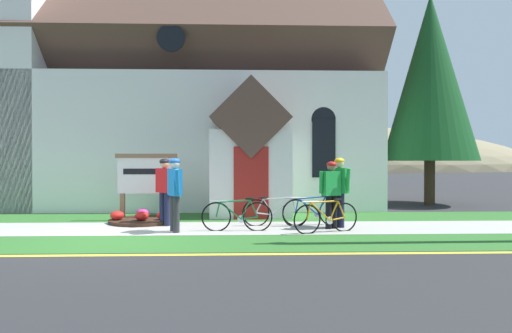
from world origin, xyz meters
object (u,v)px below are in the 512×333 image
(bicycle_blue, at_px, (237,216))
(roadside_conifer, at_px, (430,78))
(bicycle_silver, at_px, (327,217))
(bicycle_yellow, at_px, (314,211))
(cyclist_in_yellow_jersey, at_px, (175,188))
(cyclist_in_green_jersey, at_px, (339,186))
(church_sign, at_px, (147,177))
(bicycle_black, at_px, (276,211))
(cyclist_in_orange_jersey, at_px, (165,186))
(cyclist_in_white_jersey, at_px, (331,189))

(bicycle_blue, xyz_separation_m, roadside_conifer, (7.34, 5.98, 4.52))
(bicycle_silver, relative_size, bicycle_yellow, 0.95)
(bicycle_blue, xyz_separation_m, cyclist_in_yellow_jersey, (-1.47, -0.13, 0.67))
(cyclist_in_yellow_jersey, relative_size, roadside_conifer, 0.22)
(cyclist_in_green_jersey, bearing_deg, church_sign, 164.12)
(bicycle_black, bearing_deg, cyclist_in_green_jersey, -13.55)
(cyclist_in_orange_jersey, bearing_deg, roadside_conifer, 28.87)
(bicycle_blue, relative_size, bicycle_yellow, 1.01)
(bicycle_yellow, bearing_deg, bicycle_blue, -158.14)
(bicycle_black, height_order, cyclist_in_green_jersey, cyclist_in_green_jersey)
(bicycle_silver, bearing_deg, roadside_conifer, 50.14)
(bicycle_black, height_order, cyclist_in_white_jersey, cyclist_in_white_jersey)
(cyclist_in_orange_jersey, bearing_deg, bicycle_yellow, -1.29)
(bicycle_blue, xyz_separation_m, cyclist_in_orange_jersey, (-1.89, 0.89, 0.66))
(bicycle_blue, bearing_deg, bicycle_yellow, 21.86)
(cyclist_in_white_jersey, bearing_deg, bicycle_yellow, 120.93)
(bicycle_black, height_order, roadside_conifer, roadside_conifer)
(bicycle_blue, distance_m, cyclist_in_orange_jersey, 2.19)
(bicycle_blue, relative_size, roadside_conifer, 0.21)
(bicycle_yellow, distance_m, cyclist_in_orange_jersey, 3.94)
(bicycle_silver, bearing_deg, church_sign, 154.55)
(bicycle_silver, relative_size, cyclist_in_yellow_jersey, 0.93)
(bicycle_blue, bearing_deg, cyclist_in_yellow_jersey, -174.89)
(bicycle_black, distance_m, cyclist_in_green_jersey, 1.76)
(cyclist_in_orange_jersey, bearing_deg, bicycle_silver, -16.69)
(cyclist_in_yellow_jersey, bearing_deg, roadside_conifer, 34.72)
(church_sign, height_order, cyclist_in_white_jersey, church_sign)
(cyclist_in_green_jersey, relative_size, roadside_conifer, 0.22)
(bicycle_silver, relative_size, bicycle_black, 0.92)
(cyclist_in_yellow_jersey, distance_m, roadside_conifer, 11.39)
(bicycle_blue, bearing_deg, cyclist_in_orange_jersey, 154.92)
(bicycle_silver, bearing_deg, bicycle_yellow, 95.36)
(cyclist_in_green_jersey, bearing_deg, bicycle_silver, -122.06)
(bicycle_black, bearing_deg, bicycle_silver, -45.86)
(cyclist_in_orange_jersey, bearing_deg, cyclist_in_green_jersey, -5.59)
(bicycle_blue, distance_m, cyclist_in_yellow_jersey, 1.62)
(bicycle_yellow, xyz_separation_m, roadside_conifer, (5.35, 5.18, 4.52))
(bicycle_blue, height_order, roadside_conifer, roadside_conifer)
(bicycle_yellow, distance_m, roadside_conifer, 8.71)
(bicycle_blue, relative_size, cyclist_in_yellow_jersey, 0.98)
(cyclist_in_yellow_jersey, bearing_deg, bicycle_silver, -2.86)
(bicycle_blue, xyz_separation_m, cyclist_in_green_jersey, (2.57, 0.45, 0.68))
(bicycle_silver, distance_m, bicycle_blue, 2.12)
(cyclist_in_white_jersey, relative_size, cyclist_in_orange_jersey, 0.96)
(church_sign, height_order, bicycle_silver, church_sign)
(cyclist_in_white_jersey, height_order, roadside_conifer, roadside_conifer)
(roadside_conifer, bearing_deg, cyclist_in_white_jersey, -131.19)
(cyclist_in_orange_jersey, relative_size, cyclist_in_green_jersey, 0.99)
(church_sign, distance_m, bicycle_blue, 3.33)
(bicycle_blue, relative_size, cyclist_in_green_jersey, 0.97)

